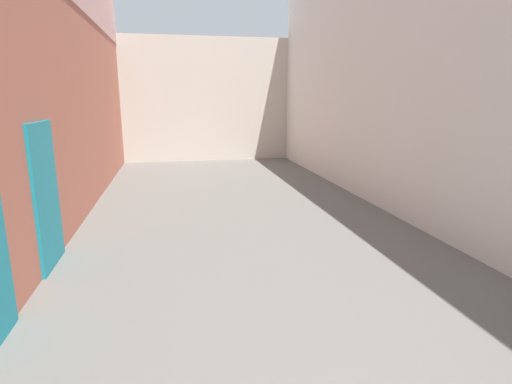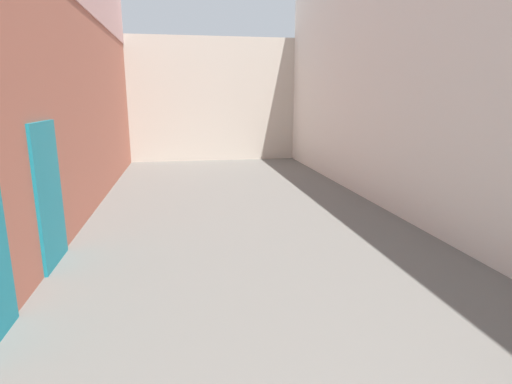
% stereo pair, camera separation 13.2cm
% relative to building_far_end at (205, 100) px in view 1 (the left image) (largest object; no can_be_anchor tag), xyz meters
% --- Properties ---
extents(ground_plane, '(34.04, 34.04, 0.00)m').
position_rel_building_far_end_xyz_m(ground_plane, '(0.00, -12.02, -2.42)').
color(ground_plane, '#66635E').
extents(building_left, '(0.45, 18.04, 7.99)m').
position_rel_building_far_end_xyz_m(building_left, '(-3.50, -10.06, 1.60)').
color(building_left, '#B76651').
rests_on(building_left, ground).
extents(building_right, '(0.45, 18.04, 6.72)m').
position_rel_building_far_end_xyz_m(building_right, '(3.51, -10.02, 0.94)').
color(building_right, silver).
rests_on(building_right, ground).
extents(building_far_end, '(9.62, 2.00, 4.85)m').
position_rel_building_far_end_xyz_m(building_far_end, '(0.00, 0.00, 0.00)').
color(building_far_end, beige).
rests_on(building_far_end, ground).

